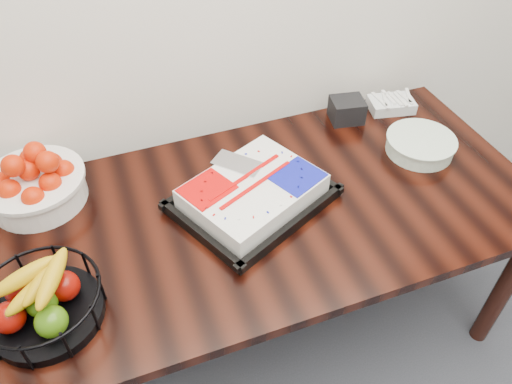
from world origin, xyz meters
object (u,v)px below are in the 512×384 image
object	(u,v)px
fruit_basket	(41,302)
tangerine_bowl	(33,180)
cake_tray	(253,194)
plate_stack	(420,145)
napkin_box	(347,110)
table	(275,220)

from	to	relation	value
fruit_basket	tangerine_bowl	bearing A→B (deg)	89.33
cake_tray	plate_stack	world-z (taller)	cake_tray
cake_tray	napkin_box	bearing A→B (deg)	31.67
table	cake_tray	size ratio (longest dim) A/B	3.02
plate_stack	napkin_box	size ratio (longest dim) A/B	2.01
table	fruit_basket	world-z (taller)	fruit_basket
cake_tray	plate_stack	distance (m)	0.69
table	plate_stack	size ratio (longest dim) A/B	6.94
fruit_basket	table	bearing A→B (deg)	14.24
cake_tray	plate_stack	bearing A→B (deg)	3.38
cake_tray	fruit_basket	size ratio (longest dim) A/B	1.83
fruit_basket	plate_stack	size ratio (longest dim) A/B	1.26
table	cake_tray	distance (m)	0.15
tangerine_bowl	fruit_basket	bearing A→B (deg)	-90.67
table	fruit_basket	distance (m)	0.79
tangerine_bowl	napkin_box	size ratio (longest dim) A/B	2.62
table	cake_tray	bearing A→B (deg)	160.54
plate_stack	tangerine_bowl	bearing A→B (deg)	170.36
tangerine_bowl	plate_stack	bearing A→B (deg)	-9.64
fruit_basket	napkin_box	distance (m)	1.32
tangerine_bowl	fruit_basket	xyz separation A→B (m)	(-0.01, -0.49, -0.02)
cake_tray	tangerine_bowl	xyz separation A→B (m)	(-0.67, 0.27, 0.05)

